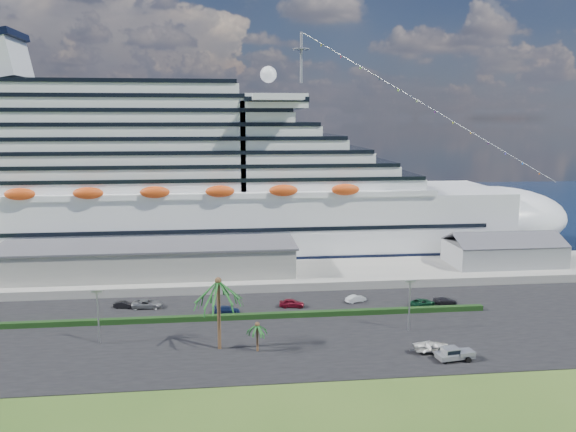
{
  "coord_description": "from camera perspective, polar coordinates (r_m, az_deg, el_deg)",
  "views": [
    {
      "loc": [
        -8.54,
        -74.61,
        33.5
      ],
      "look_at": [
        3.01,
        30.0,
        15.2
      ],
      "focal_mm": 35.0,
      "sensor_mm": 36.0,
      "label": 1
    }
  ],
  "objects": [
    {
      "name": "ground",
      "position": [
        82.23,
        0.22,
        -14.18
      ],
      "size": [
        420.0,
        420.0,
        0.0
      ],
      "primitive_type": "plane",
      "color": "#32541C",
      "rests_on": "ground"
    },
    {
      "name": "asphalt_lot",
      "position": [
        92.3,
        -0.57,
        -11.38
      ],
      "size": [
        140.0,
        38.0,
        0.12
      ],
      "primitive_type": "cube",
      "color": "black",
      "rests_on": "ground"
    },
    {
      "name": "wharf",
      "position": [
        119.46,
        -1.97,
        -5.98
      ],
      "size": [
        240.0,
        20.0,
        1.8
      ],
      "primitive_type": "cube",
      "color": "gray",
      "rests_on": "ground"
    },
    {
      "name": "water",
      "position": [
        207.51,
        -3.86,
        0.55
      ],
      "size": [
        420.0,
        160.0,
        0.02
      ],
      "primitive_type": "cube",
      "color": "black",
      "rests_on": "ground"
    },
    {
      "name": "cruise_ship",
      "position": [
        140.22,
        -11.58,
        2.78
      ],
      "size": [
        191.0,
        38.0,
        54.0
      ],
      "color": "silver",
      "rests_on": "ground"
    },
    {
      "name": "terminal_building",
      "position": [
        119.24,
        -14.09,
        -4.26
      ],
      "size": [
        61.0,
        15.0,
        6.3
      ],
      "color": "gray",
      "rests_on": "wharf"
    },
    {
      "name": "port_shed",
      "position": [
        132.84,
        21.04,
        -3.46
      ],
      "size": [
        24.0,
        12.31,
        7.37
      ],
      "color": "gray",
      "rests_on": "wharf"
    },
    {
      "name": "hedge",
      "position": [
        96.41,
        -5.69,
        -10.16
      ],
      "size": [
        88.0,
        1.1,
        0.9
      ],
      "primitive_type": "cube",
      "color": "black",
      "rests_on": "asphalt_lot"
    },
    {
      "name": "lamp_post_left",
      "position": [
        89.42,
        -18.76,
        -9.03
      ],
      "size": [
        1.6,
        0.35,
        8.27
      ],
      "color": "gray",
      "rests_on": "asphalt_lot"
    },
    {
      "name": "lamp_post_right",
      "position": [
        91.82,
        12.26,
        -8.23
      ],
      "size": [
        1.6,
        0.35,
        8.27
      ],
      "color": "gray",
      "rests_on": "asphalt_lot"
    },
    {
      "name": "palm_tall",
      "position": [
        82.29,
        -7.09,
        -7.39
      ],
      "size": [
        8.82,
        8.82,
        11.13
      ],
      "color": "#47301E",
      "rests_on": "ground"
    },
    {
      "name": "palm_short",
      "position": [
        82.78,
        -3.14,
        -11.28
      ],
      "size": [
        3.53,
        3.53,
        4.56
      ],
      "color": "#47301E",
      "rests_on": "ground"
    },
    {
      "name": "parked_car_1",
      "position": [
        105.51,
        -16.3,
        -8.64
      ],
      "size": [
        3.87,
        1.95,
        1.22
      ],
      "primitive_type": "imported",
      "rotation": [
        0.0,
        0.0,
        1.38
      ],
      "color": "black",
      "rests_on": "asphalt_lot"
    },
    {
      "name": "parked_car_2",
      "position": [
        104.48,
        -14.13,
        -8.64
      ],
      "size": [
        5.45,
        2.63,
        1.49
      ],
      "primitive_type": "imported",
      "rotation": [
        0.0,
        0.0,
        1.54
      ],
      "color": "gray",
      "rests_on": "asphalt_lot"
    },
    {
      "name": "parked_car_3",
      "position": [
        99.25,
        -6.21,
        -9.46
      ],
      "size": [
        4.53,
        2.08,
        1.29
      ],
      "primitive_type": "imported",
      "rotation": [
        0.0,
        0.0,
        1.51
      ],
      "color": "#15234B",
      "rests_on": "asphalt_lot"
    },
    {
      "name": "parked_car_4",
      "position": [
        101.76,
        0.38,
        -8.83
      ],
      "size": [
        4.67,
        2.39,
        1.52
      ],
      "primitive_type": "imported",
      "rotation": [
        0.0,
        0.0,
        1.43
      ],
      "color": "maroon",
      "rests_on": "asphalt_lot"
    },
    {
      "name": "parked_car_5",
      "position": [
        105.22,
        6.9,
        -8.33
      ],
      "size": [
        4.16,
        2.82,
        1.3
      ],
      "primitive_type": "imported",
      "rotation": [
        0.0,
        0.0,
        1.98
      ],
      "color": "silver",
      "rests_on": "asphalt_lot"
    },
    {
      "name": "parked_car_6",
      "position": [
        105.11,
        13.49,
        -8.55
      ],
      "size": [
        5.27,
        3.59,
        1.34
      ],
      "primitive_type": "imported",
      "rotation": [
        0.0,
        0.0,
        1.88
      ],
      "color": "#0D341E",
      "rests_on": "asphalt_lot"
    },
    {
      "name": "parked_car_7",
      "position": [
        107.43,
        15.65,
        -8.27
      ],
      "size": [
        4.43,
        2.29,
        1.23
      ],
      "primitive_type": "imported",
      "rotation": [
        0.0,
        0.0,
        1.43
      ],
      "color": "black",
      "rests_on": "asphalt_lot"
    },
    {
      "name": "pickup_truck",
      "position": [
        83.93,
        16.55,
        -13.23
      ],
      "size": [
        5.59,
        2.71,
        1.89
      ],
      "color": "black",
      "rests_on": "asphalt_lot"
    },
    {
      "name": "boat_trailer",
      "position": [
        85.39,
        14.32,
        -12.66
      ],
      "size": [
        5.8,
        3.76,
        1.67
      ],
      "color": "gray",
      "rests_on": "asphalt_lot"
    }
  ]
}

